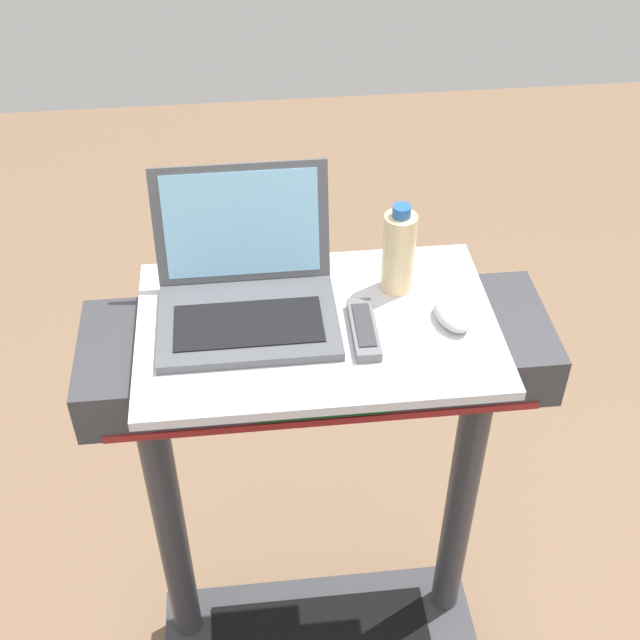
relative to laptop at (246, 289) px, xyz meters
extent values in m
cylinder|color=#38383D|center=(-0.21, -0.05, -0.62)|extent=(0.07, 0.07, 0.88)
cylinder|color=#38383D|center=(0.47, -0.05, -0.62)|extent=(0.07, 0.07, 0.88)
cube|color=#38383D|center=(0.13, -0.05, -0.13)|extent=(0.90, 0.28, 0.11)
cube|color=#0C3F19|center=(0.13, -0.20, -0.13)|extent=(0.24, 0.01, 0.06)
cube|color=maroon|center=(0.13, -0.20, -0.17)|extent=(0.81, 0.00, 0.02)
cube|color=silver|center=(0.13, -0.05, -0.06)|extent=(0.68, 0.44, 0.02)
cube|color=#515459|center=(0.00, -0.05, -0.04)|extent=(0.33, 0.23, 0.02)
cube|color=black|center=(0.00, -0.06, -0.03)|extent=(0.27, 0.13, 0.00)
cube|color=#515459|center=(0.00, 0.10, 0.08)|extent=(0.33, 0.06, 0.23)
cube|color=#8CCCF2|center=(0.00, 0.09, 0.08)|extent=(0.29, 0.05, 0.20)
ellipsoid|color=#B2B2B7|center=(0.38, -0.08, -0.03)|extent=(0.08, 0.11, 0.03)
cylinder|color=beige|center=(0.29, 0.04, 0.03)|extent=(0.06, 0.06, 0.17)
cylinder|color=#2659A5|center=(0.29, 0.04, 0.13)|extent=(0.03, 0.03, 0.02)
cube|color=slate|center=(0.21, -0.09, -0.04)|extent=(0.05, 0.16, 0.02)
cube|color=#333338|center=(0.21, -0.09, -0.03)|extent=(0.03, 0.12, 0.00)
camera|label=1|loc=(0.00, -1.25, 0.99)|focal=47.74mm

